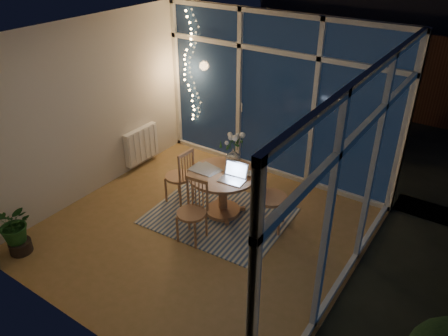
{
  "coord_description": "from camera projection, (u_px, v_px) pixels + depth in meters",
  "views": [
    {
      "loc": [
        2.93,
        -3.78,
        3.69
      ],
      "look_at": [
        0.19,
        0.25,
        0.93
      ],
      "focal_mm": 35.0,
      "sensor_mm": 36.0,
      "label": 1
    }
  ],
  "objects": [
    {
      "name": "floor",
      "position": [
        202.0,
        230.0,
        5.97
      ],
      "size": [
        4.0,
        4.0,
        0.0
      ],
      "primitive_type": "plane",
      "color": "olive",
      "rests_on": "ground"
    },
    {
      "name": "ceiling",
      "position": [
        196.0,
        37.0,
        4.69
      ],
      "size": [
        4.0,
        4.0,
        0.0
      ],
      "primitive_type": "plane",
      "color": "silver",
      "rests_on": "wall_back"
    },
    {
      "name": "wall_back",
      "position": [
        277.0,
        98.0,
        6.77
      ],
      "size": [
        4.0,
        0.04,
        2.6
      ],
      "primitive_type": "cube",
      "color": "beige",
      "rests_on": "floor"
    },
    {
      "name": "wall_front",
      "position": [
        65.0,
        228.0,
        3.89
      ],
      "size": [
        4.0,
        0.04,
        2.6
      ],
      "primitive_type": "cube",
      "color": "beige",
      "rests_on": "floor"
    },
    {
      "name": "wall_left",
      "position": [
        89.0,
        111.0,
        6.31
      ],
      "size": [
        0.04,
        4.0,
        2.6
      ],
      "primitive_type": "cube",
      "color": "beige",
      "rests_on": "floor"
    },
    {
      "name": "wall_right",
      "position": [
        359.0,
        196.0,
        4.35
      ],
      "size": [
        0.04,
        4.0,
        2.6
      ],
      "primitive_type": "cube",
      "color": "beige",
      "rests_on": "floor"
    },
    {
      "name": "window_wall_back",
      "position": [
        276.0,
        98.0,
        6.74
      ],
      "size": [
        4.0,
        0.1,
        2.6
      ],
      "primitive_type": "cube",
      "color": "silver",
      "rests_on": "floor"
    },
    {
      "name": "window_wall_right",
      "position": [
        355.0,
        195.0,
        4.37
      ],
      "size": [
        0.1,
        4.0,
        2.6
      ],
      "primitive_type": "cube",
      "color": "silver",
      "rests_on": "floor"
    },
    {
      "name": "radiator",
      "position": [
        141.0,
        144.0,
        7.37
      ],
      "size": [
        0.1,
        0.7,
        0.58
      ],
      "primitive_type": "cube",
      "color": "white",
      "rests_on": "wall_left"
    },
    {
      "name": "fairy_lights",
      "position": [
        188.0,
        68.0,
        7.38
      ],
      "size": [
        0.24,
        0.1,
        1.85
      ],
      "primitive_type": null,
      "color": "#EDB45F",
      "rests_on": "window_wall_back"
    },
    {
      "name": "garden_patio",
      "position": [
        360.0,
        122.0,
        9.36
      ],
      "size": [
        12.0,
        6.0,
        0.1
      ],
      "primitive_type": "cube",
      "color": "black",
      "rests_on": "ground"
    },
    {
      "name": "garden_fence",
      "position": [
        352.0,
        68.0,
        9.49
      ],
      "size": [
        11.0,
        0.08,
        1.8
      ],
      "primitive_type": "cube",
      "color": "#381F14",
      "rests_on": "ground"
    },
    {
      "name": "garden_shrubs",
      "position": [
        272.0,
        110.0,
        8.59
      ],
      "size": [
        0.9,
        0.9,
        0.9
      ],
      "primitive_type": "sphere",
      "color": "black",
      "rests_on": "ground"
    },
    {
      "name": "rug",
      "position": [
        219.0,
        216.0,
        6.26
      ],
      "size": [
        1.97,
        1.62,
        0.01
      ],
      "primitive_type": "cube",
      "rotation": [
        0.0,
        0.0,
        0.06
      ],
      "color": "beige",
      "rests_on": "floor"
    },
    {
      "name": "dining_table",
      "position": [
        223.0,
        193.0,
        6.17
      ],
      "size": [
        1.03,
        1.03,
        0.67
      ],
      "primitive_type": "cylinder",
      "rotation": [
        0.0,
        0.0,
        0.06
      ],
      "color": "#AC744E",
      "rests_on": "floor"
    },
    {
      "name": "chair_left",
      "position": [
        179.0,
        175.0,
        6.38
      ],
      "size": [
        0.43,
        0.43,
        0.9
      ],
      "primitive_type": "cube",
      "rotation": [
        0.0,
        0.0,
        -1.61
      ],
      "color": "#AC744E",
      "rests_on": "floor"
    },
    {
      "name": "chair_right",
      "position": [
        271.0,
        196.0,
        5.81
      ],
      "size": [
        0.57,
        0.57,
        1.0
      ],
      "primitive_type": "cube",
      "rotation": [
        0.0,
        0.0,
        1.85
      ],
      "color": "#AC744E",
      "rests_on": "floor"
    },
    {
      "name": "chair_front",
      "position": [
        191.0,
        212.0,
        5.6
      ],
      "size": [
        0.44,
        0.44,
        0.87
      ],
      "primitive_type": "cube",
      "rotation": [
        0.0,
        0.0,
        0.09
      ],
      "color": "#AC744E",
      "rests_on": "floor"
    },
    {
      "name": "laptop",
      "position": [
        232.0,
        173.0,
        5.77
      ],
      "size": [
        0.36,
        0.32,
        0.25
      ],
      "primitive_type": null,
      "rotation": [
        0.0,
        0.0,
        0.09
      ],
      "color": "silver",
      "rests_on": "dining_table"
    },
    {
      "name": "flower_vase",
      "position": [
        233.0,
        156.0,
        6.21
      ],
      "size": [
        0.21,
        0.21,
        0.21
      ],
      "primitive_type": "imported",
      "rotation": [
        0.0,
        0.0,
        0.06
      ],
      "color": "white",
      "rests_on": "dining_table"
    },
    {
      "name": "bowl",
      "position": [
        249.0,
        174.0,
        5.95
      ],
      "size": [
        0.16,
        0.16,
        0.04
      ],
      "primitive_type": "imported",
      "rotation": [
        0.0,
        0.0,
        0.06
      ],
      "color": "white",
      "rests_on": "dining_table"
    },
    {
      "name": "newspapers",
      "position": [
        207.0,
        169.0,
        6.09
      ],
      "size": [
        0.37,
        0.29,
        0.01
      ],
      "primitive_type": "cube",
      "rotation": [
        0.0,
        0.0,
        0.03
      ],
      "color": "silver",
      "rests_on": "dining_table"
    },
    {
      "name": "phone",
      "position": [
        228.0,
        178.0,
        5.88
      ],
      "size": [
        0.13,
        0.1,
        0.01
      ],
      "primitive_type": "cube",
      "rotation": [
        0.0,
        0.0,
        0.35
      ],
      "color": "black",
      "rests_on": "dining_table"
    },
    {
      "name": "potted_plant",
      "position": [
        15.0,
        228.0,
        5.41
      ],
      "size": [
        0.55,
        0.48,
        0.76
      ],
      "primitive_type": "imported",
      "rotation": [
        0.0,
        0.0,
        0.03
      ],
      "color": "#1A4A1B",
      "rests_on": "floor"
    }
  ]
}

